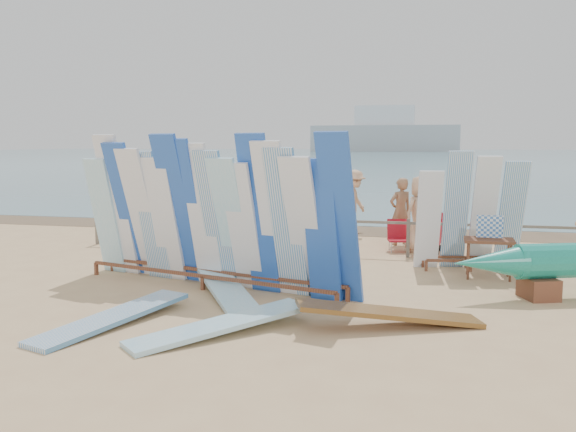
% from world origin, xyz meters
% --- Properties ---
extents(ground, '(160.00, 160.00, 0.00)m').
position_xyz_m(ground, '(0.00, 0.00, 0.00)').
color(ground, tan).
rests_on(ground, ground).
extents(ocean, '(320.00, 240.00, 0.02)m').
position_xyz_m(ocean, '(0.00, 128.00, 0.00)').
color(ocean, teal).
rests_on(ocean, ground).
extents(wet_sand_strip, '(40.00, 2.60, 0.01)m').
position_xyz_m(wet_sand_strip, '(0.00, 7.20, 0.00)').
color(wet_sand_strip, brown).
rests_on(wet_sand_strip, ground).
extents(distant_ship, '(45.00, 8.00, 14.00)m').
position_xyz_m(distant_ship, '(-12.00, 180.00, 5.31)').
color(distant_ship, '#999EA3').
rests_on(distant_ship, ocean).
extents(fence, '(12.08, 0.08, 0.90)m').
position_xyz_m(fence, '(0.00, 3.00, 0.63)').
color(fence, '#6C6051').
rests_on(fence, ground).
extents(main_surfboard_rack, '(5.70, 2.18, 2.83)m').
position_xyz_m(main_surfboard_rack, '(-1.42, -0.87, 1.27)').
color(main_surfboard_rack, brown).
rests_on(main_surfboard_rack, ground).
extents(side_surfboard_rack, '(2.28, 1.03, 2.49)m').
position_xyz_m(side_surfboard_rack, '(3.30, 1.88, 1.13)').
color(side_surfboard_rack, brown).
rests_on(side_surfboard_rack, ground).
extents(vendor_table, '(0.95, 0.69, 1.25)m').
position_xyz_m(vendor_table, '(3.62, 1.12, 0.41)').
color(vendor_table, brown).
rests_on(vendor_table, ground).
extents(flat_board_c, '(2.72, 1.44, 0.41)m').
position_xyz_m(flat_board_c, '(1.95, -2.56, 0.00)').
color(flat_board_c, brown).
rests_on(flat_board_c, ground).
extents(flat_board_b, '(2.23, 2.38, 0.26)m').
position_xyz_m(flat_board_b, '(-0.31, -3.42, 0.00)').
color(flat_board_b, '#8FCFE5').
rests_on(flat_board_b, ground).
extents(flat_board_e, '(1.39, 2.74, 0.21)m').
position_xyz_m(flat_board_e, '(-2.00, -3.38, 0.00)').
color(flat_board_e, white).
rests_on(flat_board_e, ground).
extents(flat_board_a, '(1.91, 2.58, 0.28)m').
position_xyz_m(flat_board_a, '(-0.92, -1.42, 0.00)').
color(flat_board_a, '#8FCFE5').
rests_on(flat_board_a, ground).
extents(beach_chair_left, '(0.62, 0.63, 0.78)m').
position_xyz_m(beach_chair_left, '(0.19, 3.61, 0.23)').
color(beach_chair_left, '#AF1220').
rests_on(beach_chair_left, ground).
extents(beach_chair_right, '(0.59, 0.61, 0.78)m').
position_xyz_m(beach_chair_right, '(1.74, 3.70, 0.23)').
color(beach_chair_right, '#AF1220').
rests_on(beach_chair_right, ground).
extents(stroller, '(0.56, 0.74, 0.95)m').
position_xyz_m(stroller, '(2.55, 3.76, 0.38)').
color(stroller, '#AF1220').
rests_on(stroller, ground).
extents(beachgoer_2, '(0.84, 0.85, 1.67)m').
position_xyz_m(beachgoer_2, '(-1.41, 4.80, 0.83)').
color(beachgoer_2, beige).
rests_on(beachgoer_2, ground).
extents(beachgoer_3, '(0.82, 1.30, 1.87)m').
position_xyz_m(beachgoer_3, '(0.32, 6.34, 0.94)').
color(beachgoer_3, tan).
rests_on(beachgoer_3, ground).
extents(beachgoer_7, '(0.72, 0.66, 1.75)m').
position_xyz_m(beachgoer_7, '(1.73, 4.72, 0.88)').
color(beachgoer_7, '#8C6042').
rests_on(beachgoer_7, ground).
extents(beachgoer_extra_1, '(1.16, 0.81, 1.82)m').
position_xyz_m(beachgoer_extra_1, '(-7.07, 5.93, 0.91)').
color(beachgoer_extra_1, '#8C6042').
rests_on(beachgoer_extra_1, ground).
extents(beachgoer_6, '(0.97, 0.93, 1.86)m').
position_xyz_m(beachgoer_6, '(2.26, 3.70, 0.93)').
color(beachgoer_6, tan).
rests_on(beachgoer_6, ground).
extents(beachgoer_1, '(0.57, 0.32, 1.57)m').
position_xyz_m(beachgoer_1, '(-4.76, 5.96, 0.79)').
color(beachgoer_1, '#8C6042').
rests_on(beachgoer_1, ground).
extents(beachgoer_11, '(1.28, 1.37, 1.53)m').
position_xyz_m(beachgoer_11, '(-5.41, 5.90, 0.77)').
color(beachgoer_11, beige).
rests_on(beachgoer_11, ground).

